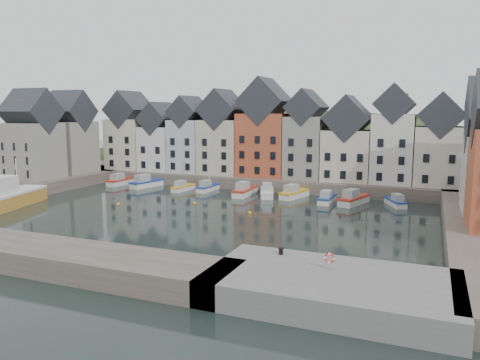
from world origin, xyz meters
The scene contains 21 objects.
ground centered at (0.00, 0.00, 0.00)m, with size 260.00×260.00×0.00m, color black.
far_quay centered at (0.00, 30.00, 1.00)m, with size 90.00×16.00×2.00m, color #52483F.
left_quay centered at (-37.00, 3.00, 1.00)m, with size 14.00×54.00×2.00m, color #52483F.
near_quay centered at (22.00, -20.00, 1.00)m, with size 18.00×10.00×2.00m, color #60605E.
hillside centered at (0.02, 56.00, -17.96)m, with size 153.60×70.40×64.00m.
far_terrace centered at (3.21, 28.00, 8.88)m, with size 72.37×8.16×17.78m.
left_terrace centered at (-36.00, 13.50, 8.88)m, with size 7.65×17.00×15.69m.
mooring_buoys centered at (-4.00, 5.33, 0.15)m, with size 20.50×5.50×0.50m.
boat_a centered at (-25.55, 19.11, 0.73)m, with size 2.23×6.49×2.47m.
boat_b centered at (-19.55, 18.63, 0.78)m, with size 3.57×7.14×2.63m.
boat_c centered at (-11.38, 17.70, 0.61)m, with size 2.21×5.51×2.06m.
boat_d centered at (-7.26, 19.03, 0.71)m, with size 1.97×5.77×10.92m.
boat_e centered at (0.25, 17.52, 0.78)m, with size 2.16×6.83×2.62m.
boat_f centered at (3.95, 18.17, 0.75)m, with size 4.03×6.87×2.52m.
boat_g centered at (8.29, 18.59, 0.74)m, with size 3.62×6.76×2.48m.
boat_h centered at (14.03, 16.57, 0.65)m, with size 1.87×5.75×2.20m.
boat_i centered at (17.92, 16.81, 0.78)m, with size 4.04×7.16×2.63m.
boat_j centered at (23.87, 18.11, 0.61)m, with size 3.71×5.57×2.06m.
large_vessel centered at (-27.48, -4.91, 1.70)m, with size 6.89×14.39×7.23m.
mooring_bollard centered at (17.11, -16.60, 2.31)m, with size 0.48×0.48×0.56m.
life_ring_post centered at (21.60, -18.79, 2.86)m, with size 0.80×0.17×1.30m.
Camera 1 is at (28.18, -52.67, 13.88)m, focal length 35.00 mm.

